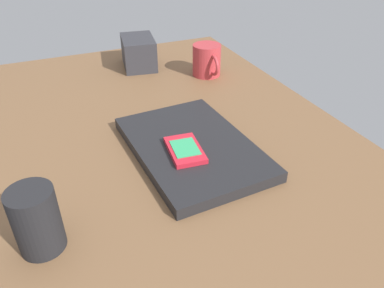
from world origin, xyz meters
The scene contains 6 objects.
desk_surface centered at (0.00, 0.00, 1.50)cm, with size 120.00×80.00×3.00cm, color brown.
laptop_closed centered at (9.15, 2.61, 4.17)cm, with size 33.62×22.43×2.33cm, color black.
cell_phone_on_laptop centered at (11.72, 0.23, 5.87)cm, with size 10.80×7.20×1.13cm.
pen_cup centered at (23.40, -27.98, 8.31)cm, with size 6.77×6.77×10.62cm, color black.
desk_organizer centered at (-41.34, 6.44, 7.50)cm, with size 14.08×9.44×8.99cm, color #2D2D33.
coffee_mug centered at (-26.74, 22.86, 7.55)cm, with size 11.60×8.23×9.09cm.
Camera 1 is at (68.41, -22.93, 47.17)cm, focal length 35.17 mm.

